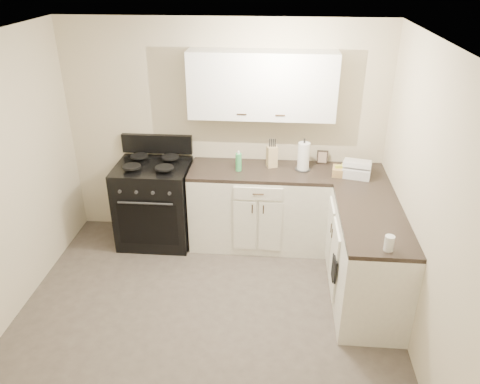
# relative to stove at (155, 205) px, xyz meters

# --- Properties ---
(floor) EXTENTS (3.60, 3.60, 0.00)m
(floor) POSITION_rel_stove_xyz_m (0.78, -1.48, -0.46)
(floor) COLOR #473F38
(floor) RESTS_ON ground
(ceiling) EXTENTS (3.60, 3.60, 0.00)m
(ceiling) POSITION_rel_stove_xyz_m (0.78, -1.48, 2.04)
(ceiling) COLOR white
(ceiling) RESTS_ON wall_back
(wall_back) EXTENTS (3.60, 0.00, 3.60)m
(wall_back) POSITION_rel_stove_xyz_m (0.78, 0.32, 0.79)
(wall_back) COLOR beige
(wall_back) RESTS_ON ground
(wall_right) EXTENTS (0.00, 3.60, 3.60)m
(wall_right) POSITION_rel_stove_xyz_m (2.58, -1.48, 0.79)
(wall_right) COLOR beige
(wall_right) RESTS_ON ground
(base_cabinets_back) EXTENTS (1.55, 0.60, 0.90)m
(base_cabinets_back) POSITION_rel_stove_xyz_m (1.21, 0.02, -0.01)
(base_cabinets_back) COLOR silver
(base_cabinets_back) RESTS_ON floor
(base_cabinets_right) EXTENTS (0.60, 1.90, 0.90)m
(base_cabinets_right) POSITION_rel_stove_xyz_m (2.28, -0.63, -0.01)
(base_cabinets_right) COLOR silver
(base_cabinets_right) RESTS_ON floor
(countertop_back) EXTENTS (1.55, 0.60, 0.04)m
(countertop_back) POSITION_rel_stove_xyz_m (1.21, 0.02, 0.46)
(countertop_back) COLOR black
(countertop_back) RESTS_ON base_cabinets_back
(countertop_right) EXTENTS (0.60, 1.90, 0.04)m
(countertop_right) POSITION_rel_stove_xyz_m (2.28, -0.63, 0.46)
(countertop_right) COLOR black
(countertop_right) RESTS_ON base_cabinets_right
(upper_cabinets) EXTENTS (1.55, 0.30, 0.70)m
(upper_cabinets) POSITION_rel_stove_xyz_m (1.21, 0.18, 1.38)
(upper_cabinets) COLOR white
(upper_cabinets) RESTS_ON wall_back
(stove) EXTENTS (0.82, 0.70, 0.99)m
(stove) POSITION_rel_stove_xyz_m (0.00, 0.00, 0.00)
(stove) COLOR black
(stove) RESTS_ON floor
(knife_block) EXTENTS (0.13, 0.13, 0.24)m
(knife_block) POSITION_rel_stove_xyz_m (1.33, 0.12, 0.60)
(knife_block) COLOR tan
(knife_block) RESTS_ON countertop_back
(paper_towel) EXTENTS (0.14, 0.14, 0.31)m
(paper_towel) POSITION_rel_stove_xyz_m (1.68, 0.07, 0.64)
(paper_towel) COLOR white
(paper_towel) RESTS_ON countertop_back
(soap_bottle) EXTENTS (0.08, 0.08, 0.20)m
(soap_bottle) POSITION_rel_stove_xyz_m (0.97, -0.02, 0.58)
(soap_bottle) COLOR #41AB5D
(soap_bottle) RESTS_ON countertop_back
(picture_frame) EXTENTS (0.13, 0.05, 0.15)m
(picture_frame) POSITION_rel_stove_xyz_m (1.90, 0.26, 0.56)
(picture_frame) COLOR black
(picture_frame) RESTS_ON countertop_back
(wicker_basket) EXTENTS (0.28, 0.21, 0.09)m
(wicker_basket) POSITION_rel_stove_xyz_m (2.12, -0.05, 0.52)
(wicker_basket) COLOR tan
(wicker_basket) RESTS_ON countertop_right
(countertop_grill) EXTENTS (0.34, 0.32, 0.10)m
(countertop_grill) POSITION_rel_stove_xyz_m (2.25, -0.03, 0.53)
(countertop_grill) COLOR white
(countertop_grill) RESTS_ON countertop_right
(glass_jar) EXTENTS (0.10, 0.10, 0.13)m
(glass_jar) POSITION_rel_stove_xyz_m (2.30, -1.46, 0.55)
(glass_jar) COLOR silver
(glass_jar) RESTS_ON countertop_right
(oven_mitt_near) EXTENTS (0.02, 0.13, 0.23)m
(oven_mitt_near) POSITION_rel_stove_xyz_m (1.96, -1.12, 0.02)
(oven_mitt_near) COLOR black
(oven_mitt_near) RESTS_ON base_cabinets_right
(oven_mitt_far) EXTENTS (0.02, 0.14, 0.25)m
(oven_mitt_far) POSITION_rel_stove_xyz_m (1.96, -1.03, -0.03)
(oven_mitt_far) COLOR black
(oven_mitt_far) RESTS_ON base_cabinets_right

